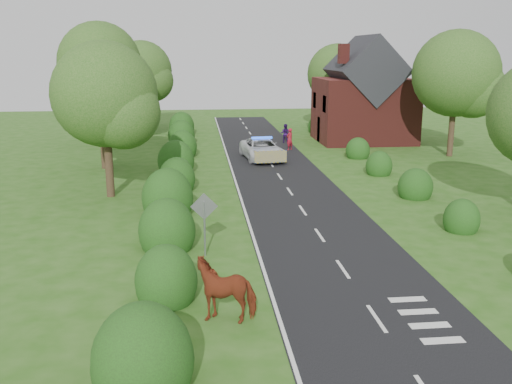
{
  "coord_description": "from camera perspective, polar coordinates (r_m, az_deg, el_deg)",
  "views": [
    {
      "loc": [
        -5.23,
        -19.16,
        7.78
      ],
      "look_at": [
        -2.48,
        6.91,
        1.3
      ],
      "focal_mm": 40.0,
      "sensor_mm": 36.0,
      "label": 1
    }
  ],
  "objects": [
    {
      "name": "hedgerow_left",
      "position": [
        31.67,
        -8.2,
        0.91
      ],
      "size": [
        2.75,
        50.41,
        3.0
      ],
      "color": "#213817",
      "rests_on": "ground"
    },
    {
      "name": "cow",
      "position": [
        17.32,
        -2.99,
        -9.98
      ],
      "size": [
        2.36,
        1.52,
        1.56
      ],
      "primitive_type": "imported",
      "rotation": [
        0.0,
        0.0,
        -1.75
      ],
      "color": "maroon",
      "rests_on": "ground"
    },
    {
      "name": "hedgerow_right",
      "position": [
        33.38,
        14.88,
        0.91
      ],
      "size": [
        2.1,
        45.78,
        2.1
      ],
      "color": "#213817",
      "rests_on": "ground"
    },
    {
      "name": "pedestrian_purple",
      "position": [
        49.96,
        2.93,
        5.87
      ],
      "size": [
        1.0,
        0.91,
        1.66
      ],
      "primitive_type": "imported",
      "rotation": [
        0.0,
        0.0,
        2.7
      ],
      "color": "#2C0F4D",
      "rests_on": "ground"
    },
    {
      "name": "pedestrian_red",
      "position": [
        46.27,
        3.38,
        5.29
      ],
      "size": [
        0.77,
        0.73,
        1.77
      ],
      "primitive_type": "imported",
      "rotation": [
        0.0,
        0.0,
        3.82
      ],
      "color": "maroon",
      "rests_on": "ground"
    },
    {
      "name": "road",
      "position": [
        35.42,
        2.61,
        1.2
      ],
      "size": [
        6.0,
        70.0,
        0.02
      ],
      "primitive_type": "cube",
      "color": "black",
      "rests_on": "ground"
    },
    {
      "name": "road_markings",
      "position": [
        33.21,
        0.41,
        0.38
      ],
      "size": [
        4.96,
        70.0,
        0.01
      ],
      "color": "white",
      "rests_on": "road"
    },
    {
      "name": "tree_left_a",
      "position": [
        31.44,
        -14.46,
        9.0
      ],
      "size": [
        5.74,
        5.6,
        8.38
      ],
      "color": "#332316",
      "rests_on": "ground"
    },
    {
      "name": "tree_left_d",
      "position": [
        59.25,
        -11.1,
        11.56
      ],
      "size": [
        6.15,
        6.0,
        8.89
      ],
      "color": "#332316",
      "rests_on": "ground"
    },
    {
      "name": "house",
      "position": [
        51.47,
        10.75,
        9.2
      ],
      "size": [
        8.0,
        7.4,
        9.17
      ],
      "color": "maroon",
      "rests_on": "ground"
    },
    {
      "name": "tree_left_c",
      "position": [
        49.57,
        -15.03,
        11.98
      ],
      "size": [
        6.97,
        6.8,
        10.22
      ],
      "color": "#332316",
      "rests_on": "ground"
    },
    {
      "name": "tree_right_b",
      "position": [
        45.44,
        19.77,
        10.76
      ],
      "size": [
        6.56,
        6.4,
        9.4
      ],
      "color": "#332316",
      "rests_on": "ground"
    },
    {
      "name": "tree_left_b",
      "position": [
        39.57,
        -14.97,
        9.46
      ],
      "size": [
        5.74,
        5.6,
        8.07
      ],
      "color": "#332316",
      "rests_on": "ground"
    },
    {
      "name": "police_van",
      "position": [
        42.17,
        0.59,
        4.31
      ],
      "size": [
        3.11,
        5.79,
        1.68
      ],
      "rotation": [
        0.0,
        0.0,
        0.11
      ],
      "color": "silver",
      "rests_on": "ground"
    },
    {
      "name": "tree_right_c",
      "position": [
        58.87,
        8.4,
        11.37
      ],
      "size": [
        6.15,
        6.0,
        8.58
      ],
      "color": "#332316",
      "rests_on": "ground"
    },
    {
      "name": "road_sign",
      "position": [
        22.03,
        -5.2,
        -2.32
      ],
      "size": [
        1.06,
        0.08,
        2.53
      ],
      "color": "gray",
      "rests_on": "ground"
    },
    {
      "name": "ground",
      "position": [
        21.33,
        8.68,
        -7.68
      ],
      "size": [
        120.0,
        120.0,
        0.0
      ],
      "primitive_type": "plane",
      "color": "#285B14"
    }
  ]
}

